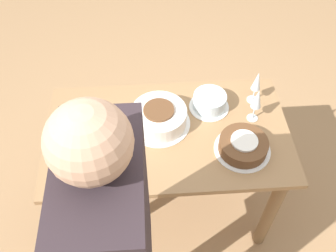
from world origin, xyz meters
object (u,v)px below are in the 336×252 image
(cake_center_white, at_px, (159,117))
(wine_glass_far, at_px, (257,100))
(cake_back_decorated, at_px, (209,102))
(wine_glass_near, at_px, (257,82))
(person_cutting, at_px, (118,249))
(cake_front_chocolate, at_px, (243,146))

(cake_center_white, bearing_deg, wine_glass_far, 0.24)
(cake_back_decorated, xyz_separation_m, wine_glass_near, (0.25, 0.04, 0.09))
(cake_back_decorated, relative_size, person_cutting, 0.12)
(cake_center_white, bearing_deg, person_cutting, -102.62)
(cake_front_chocolate, distance_m, person_cutting, 0.85)
(cake_back_decorated, distance_m, wine_glass_far, 0.26)
(cake_front_chocolate, bearing_deg, cake_back_decorated, 112.93)
(cake_front_chocolate, relative_size, wine_glass_far, 1.34)
(cake_center_white, height_order, cake_back_decorated, cake_center_white)
(cake_front_chocolate, distance_m, wine_glass_near, 0.37)
(person_cutting, bearing_deg, cake_back_decorated, -27.20)
(wine_glass_near, distance_m, person_cutting, 1.15)
(wine_glass_far, bearing_deg, cake_front_chocolate, -114.93)
(cake_back_decorated, distance_m, wine_glass_near, 0.27)
(cake_front_chocolate, height_order, cake_back_decorated, cake_back_decorated)
(cake_center_white, distance_m, person_cutting, 0.82)
(wine_glass_far, bearing_deg, wine_glass_near, 77.63)
(cake_front_chocolate, xyz_separation_m, wine_glass_near, (0.12, 0.33, 0.10))
(cake_center_white, xyz_separation_m, wine_glass_far, (0.49, 0.00, 0.09))
(cake_center_white, distance_m, cake_front_chocolate, 0.45)
(wine_glass_far, height_order, person_cutting, person_cutting)
(cake_center_white, distance_m, wine_glass_far, 0.50)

